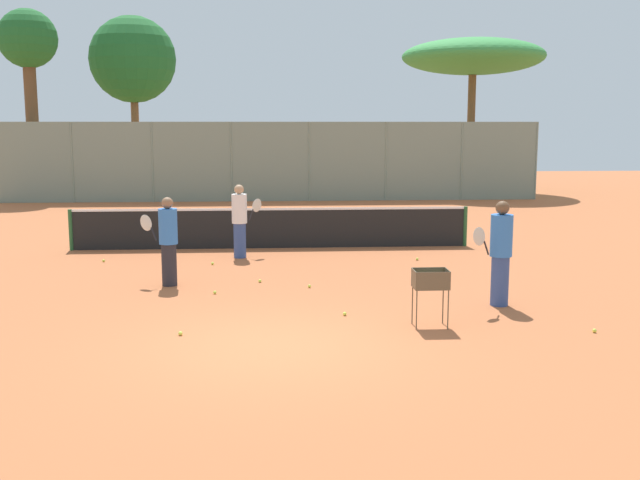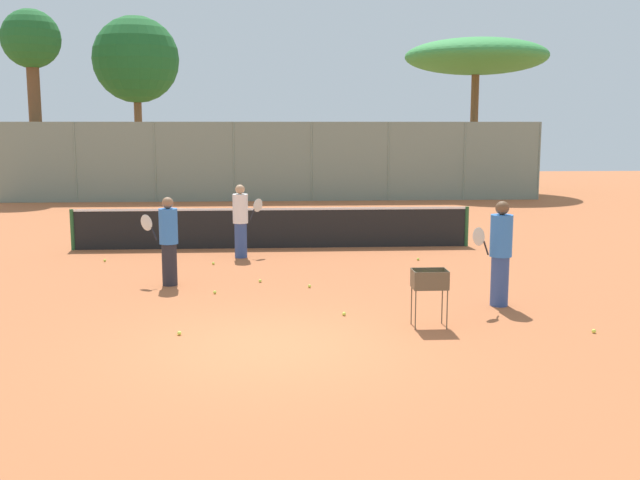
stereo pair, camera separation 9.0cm
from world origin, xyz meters
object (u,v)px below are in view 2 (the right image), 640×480
at_px(tennis_net, 273,227).
at_px(player_white_outfit, 168,240).
at_px(player_red_cap, 241,220).
at_px(ball_cart, 430,284).
at_px(player_yellow_shirt, 500,252).

relative_size(tennis_net, player_white_outfit, 5.81).
distance_m(player_red_cap, ball_cart, 7.38).
height_order(tennis_net, ball_cart, tennis_net).
xyz_separation_m(player_red_cap, ball_cart, (3.32, -6.59, -0.21)).
bearing_deg(tennis_net, player_white_outfit, -115.05).
height_order(player_white_outfit, player_yellow_shirt, player_yellow_shirt).
bearing_deg(ball_cart, player_red_cap, 116.73).
relative_size(player_red_cap, ball_cart, 1.91).
xyz_separation_m(tennis_net, ball_cart, (2.54, -7.94, 0.15)).
bearing_deg(player_yellow_shirt, tennis_net, -88.36).
relative_size(tennis_net, player_red_cap, 5.84).
distance_m(player_yellow_shirt, ball_cart, 2.07).
relative_size(player_red_cap, player_yellow_shirt, 0.94).
distance_m(tennis_net, ball_cart, 8.34).
bearing_deg(ball_cart, player_yellow_shirt, 40.86).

